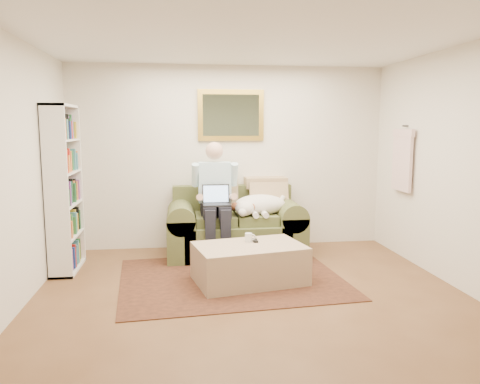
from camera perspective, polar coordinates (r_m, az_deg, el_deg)
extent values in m
cube|color=brown|center=(4.61, 2.20, -14.26)|extent=(4.50, 5.00, 0.01)
cube|color=white|center=(4.35, 2.40, 19.35)|extent=(4.50, 5.00, 0.01)
cube|color=beige|center=(6.75, -1.34, 4.23)|extent=(4.50, 0.01, 2.60)
cube|color=black|center=(5.49, -1.09, -10.46)|extent=(2.65, 2.19, 0.01)
cube|color=#4D512B|center=(6.39, -0.56, -5.73)|extent=(1.39, 0.89, 0.45)
cube|color=#4D512B|center=(6.68, -0.97, -1.13)|extent=(1.68, 0.19, 0.46)
cube|color=#4D512B|center=(6.34, -7.17, -5.42)|extent=(0.37, 0.89, 0.93)
cube|color=#4D512B|center=(6.51, 5.87, -5.04)|extent=(0.37, 0.89, 0.93)
cube|color=#4D512B|center=(6.25, -3.01, -3.33)|extent=(0.53, 0.60, 0.13)
cube|color=#4D512B|center=(6.32, 1.97, -3.20)|extent=(0.53, 0.60, 0.13)
cube|color=black|center=(6.01, -2.87, -1.55)|extent=(0.36, 0.25, 0.02)
cube|color=black|center=(6.11, -2.97, -0.21)|extent=(0.36, 0.07, 0.25)
cube|color=#99BFF2|center=(6.10, -2.97, -0.22)|extent=(0.32, 0.05, 0.21)
cube|color=tan|center=(5.31, 1.15, -8.72)|extent=(1.31, 0.97, 0.43)
cylinder|color=white|center=(5.39, 1.05, -5.56)|extent=(0.08, 0.08, 0.10)
cube|color=black|center=(5.41, 1.86, -5.93)|extent=(0.05, 0.15, 0.02)
cube|color=gold|center=(6.72, -1.12, 9.34)|extent=(0.94, 0.04, 0.72)
cube|color=gray|center=(6.70, -1.10, 9.34)|extent=(0.80, 0.01, 0.58)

